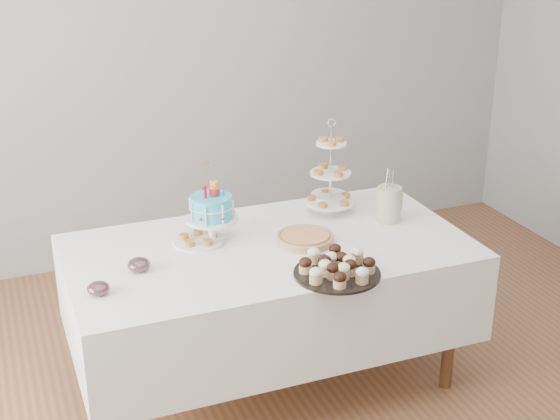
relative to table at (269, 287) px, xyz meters
name	(u,v)px	position (x,y,z in m)	size (l,w,h in m)	color
floor	(292,414)	(0.00, -0.30, -0.54)	(5.00, 5.00, 0.00)	brown
walls	(293,148)	(0.00, -0.30, 0.81)	(5.04, 4.04, 2.70)	#999C9E
table	(269,287)	(0.00, 0.00, 0.00)	(1.92, 1.02, 0.77)	silver
birthday_cake	(212,220)	(-0.23, 0.16, 0.33)	(0.26, 0.26, 0.39)	white
cupcake_tray	(337,266)	(0.17, -0.40, 0.27)	(0.39, 0.39, 0.09)	black
pie	(305,238)	(0.17, -0.04, 0.25)	(0.28, 0.28, 0.04)	tan
tiered_stand	(331,174)	(0.45, 0.28, 0.44)	(0.26, 0.26, 0.51)	silver
plate_stack	(329,200)	(0.48, 0.34, 0.27)	(0.19, 0.19, 0.08)	white
pastry_plate	(198,239)	(-0.30, 0.16, 0.24)	(0.25, 0.25, 0.04)	white
jam_bowl_a	(98,289)	(-0.84, -0.19, 0.25)	(0.10, 0.10, 0.06)	silver
jam_bowl_b	(139,265)	(-0.63, -0.04, 0.26)	(0.10, 0.10, 0.06)	silver
utensil_pitcher	(389,203)	(0.68, 0.06, 0.33)	(0.13, 0.12, 0.28)	beige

